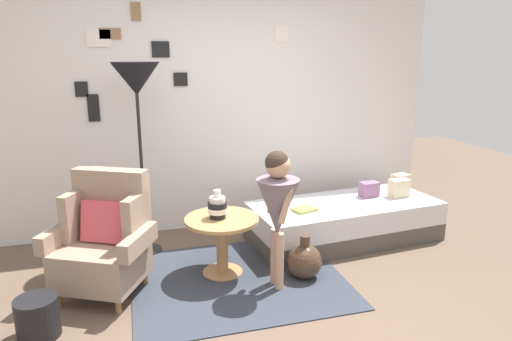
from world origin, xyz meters
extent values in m
plane|color=brown|center=(0.00, 0.00, 0.00)|extent=(12.00, 12.00, 0.00)
cube|color=silver|center=(0.00, 1.95, 1.30)|extent=(4.80, 0.10, 2.60)
cube|color=black|center=(-1.32, 1.90, 1.52)|extent=(0.12, 0.02, 0.14)
cube|color=#A1A19D|center=(-1.32, 1.89, 1.52)|extent=(0.09, 0.01, 0.11)
cube|color=black|center=(-0.37, 1.90, 1.60)|extent=(0.14, 0.02, 0.13)
cube|color=gray|center=(-0.37, 1.89, 1.60)|extent=(0.11, 0.01, 0.10)
cube|color=olive|center=(-1.02, 1.90, 2.04)|extent=(0.20, 0.02, 0.10)
cube|color=silver|center=(-1.02, 1.89, 2.04)|extent=(0.15, 0.01, 0.08)
cube|color=white|center=(-1.12, 1.90, 1.99)|extent=(0.22, 0.02, 0.16)
cube|color=#A9A9A1|center=(-1.12, 1.89, 1.99)|extent=(0.17, 0.01, 0.12)
cube|color=white|center=(0.69, 1.90, 2.05)|extent=(0.14, 0.02, 0.17)
cube|color=slate|center=(0.69, 1.89, 2.05)|extent=(0.11, 0.01, 0.13)
cube|color=black|center=(-1.22, 1.90, 1.34)|extent=(0.11, 0.02, 0.26)
cube|color=silver|center=(-1.22, 1.89, 1.34)|extent=(0.08, 0.01, 0.21)
cube|color=black|center=(-0.56, 1.90, 1.89)|extent=(0.17, 0.02, 0.15)
cube|color=#B7B7B2|center=(-0.56, 1.89, 1.89)|extent=(0.13, 0.01, 0.12)
cube|color=olive|center=(-0.77, 1.90, 2.24)|extent=(0.09, 0.02, 0.17)
cube|color=#989890|center=(-0.77, 1.89, 2.24)|extent=(0.07, 0.01, 0.13)
cube|color=#333842|center=(-0.11, 0.60, 0.01)|extent=(1.74, 1.48, 0.01)
cylinder|color=olive|center=(-1.50, 0.57, 0.06)|extent=(0.04, 0.04, 0.12)
cylinder|color=olive|center=(-1.07, 0.35, 0.06)|extent=(0.04, 0.04, 0.12)
cylinder|color=olive|center=(-1.29, 0.96, 0.06)|extent=(0.04, 0.04, 0.12)
cylinder|color=olive|center=(-0.87, 0.74, 0.06)|extent=(0.04, 0.04, 0.12)
cube|color=gray|center=(-1.18, 0.66, 0.27)|extent=(0.79, 0.77, 0.30)
cube|color=gray|center=(-1.08, 0.86, 0.70)|extent=(0.60, 0.40, 0.55)
cube|color=gray|center=(-1.37, 0.86, 0.61)|extent=(0.21, 0.31, 0.39)
cube|color=gray|center=(-0.91, 0.62, 0.61)|extent=(0.21, 0.31, 0.39)
cube|color=gray|center=(-1.48, 0.79, 0.49)|extent=(0.31, 0.49, 0.14)
cube|color=gray|center=(-0.90, 0.49, 0.49)|extent=(0.31, 0.49, 0.14)
cube|color=#D64C56|center=(-1.14, 0.74, 0.58)|extent=(0.40, 0.31, 0.33)
cube|color=#4C4742|center=(1.14, 1.15, 0.09)|extent=(1.97, 0.97, 0.18)
cube|color=silver|center=(1.14, 1.15, 0.29)|extent=(1.97, 0.97, 0.22)
cube|color=beige|center=(1.90, 1.35, 0.49)|extent=(0.20, 0.16, 0.18)
cube|color=beige|center=(1.76, 1.17, 0.49)|extent=(0.21, 0.14, 0.18)
cube|color=gray|center=(1.47, 1.26, 0.48)|extent=(0.20, 0.14, 0.15)
cylinder|color=tan|center=(-0.21, 0.75, 0.01)|extent=(0.34, 0.34, 0.02)
cylinder|color=tan|center=(-0.21, 0.75, 0.25)|extent=(0.10, 0.10, 0.46)
cylinder|color=tan|center=(-0.21, 0.75, 0.50)|extent=(0.63, 0.63, 0.03)
cylinder|color=black|center=(-0.24, 0.76, 0.54)|extent=(0.13, 0.13, 0.05)
cylinder|color=white|center=(-0.24, 0.76, 0.58)|extent=(0.16, 0.16, 0.05)
cylinder|color=black|center=(-0.24, 0.76, 0.63)|extent=(0.16, 0.16, 0.05)
cylinder|color=white|center=(-0.24, 0.76, 0.67)|extent=(0.13, 0.13, 0.05)
cylinder|color=white|center=(-0.24, 0.76, 0.73)|extent=(0.06, 0.06, 0.06)
cylinder|color=black|center=(-0.82, 1.40, 0.01)|extent=(0.28, 0.28, 0.02)
cylinder|color=black|center=(-0.82, 1.40, 0.87)|extent=(0.03, 0.03, 1.69)
cone|color=black|center=(-0.82, 1.40, 1.64)|extent=(0.42, 0.42, 0.29)
cylinder|color=tan|center=(0.18, 0.36, 0.24)|extent=(0.07, 0.07, 0.48)
cylinder|color=tan|center=(0.17, 0.46, 0.24)|extent=(0.07, 0.07, 0.48)
cone|color=slate|center=(0.17, 0.41, 0.68)|extent=(0.34, 0.34, 0.46)
cylinder|color=slate|center=(0.17, 0.41, 0.84)|extent=(0.17, 0.17, 0.18)
cylinder|color=tan|center=(0.20, 0.29, 0.75)|extent=(0.13, 0.06, 0.31)
cylinder|color=tan|center=(0.19, 0.53, 0.75)|extent=(0.13, 0.06, 0.31)
sphere|color=tan|center=(0.17, 0.41, 1.02)|extent=(0.20, 0.20, 0.20)
sphere|color=#38281E|center=(0.16, 0.41, 1.05)|extent=(0.19, 0.19, 0.19)
cube|color=#97A74B|center=(0.65, 1.02, 0.42)|extent=(0.26, 0.22, 0.03)
sphere|color=#473323|center=(0.45, 0.49, 0.15)|extent=(0.30, 0.30, 0.30)
cylinder|color=#473323|center=(0.45, 0.49, 0.34)|extent=(0.08, 0.08, 0.09)
cylinder|color=black|center=(-1.58, 0.21, 0.14)|extent=(0.28, 0.28, 0.28)
camera|label=1|loc=(-0.91, -2.78, 1.86)|focal=31.84mm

